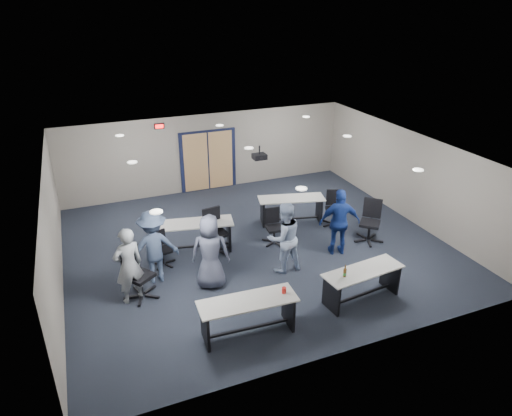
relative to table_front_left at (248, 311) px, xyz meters
name	(u,v)px	position (x,y,z in m)	size (l,w,h in m)	color
floor	(256,246)	(1.50, 3.29, -0.55)	(10.00, 10.00, 0.00)	#1C212D
back_wall	(208,152)	(1.50, 7.79, 0.80)	(10.00, 0.04, 2.70)	gray
front_wall	(349,295)	(1.50, -1.21, 0.80)	(10.00, 0.04, 2.70)	gray
left_wall	(53,235)	(-3.50, 3.29, 0.80)	(0.04, 9.00, 2.70)	gray
right_wall	(409,176)	(6.50, 3.29, 0.80)	(0.04, 9.00, 2.70)	gray
ceiling	(256,152)	(1.50, 3.29, 2.15)	(10.00, 9.00, 0.04)	silver
double_door	(208,161)	(1.50, 7.75, 0.50)	(2.00, 0.07, 2.20)	black
exit_sign	(159,126)	(-0.10, 7.73, 1.90)	(0.32, 0.07, 0.18)	black
ceiling_projector	(259,156)	(1.80, 3.79, 1.85)	(0.35, 0.32, 0.37)	black
ceiling_can_lights	(252,151)	(1.50, 3.54, 2.12)	(6.24, 5.74, 0.02)	silver
table_front_left	(248,311)	(0.00, 0.00, 0.00)	(2.02, 0.77, 0.94)	#BBB8B1
table_front_right	(362,279)	(2.78, 0.12, -0.02)	(1.95, 0.83, 1.05)	#BBB8B1
table_back_left	(195,231)	(-0.10, 3.69, 0.01)	(2.13, 1.07, 0.83)	#BBB8B1
table_back_right	(291,206)	(3.04, 4.26, -0.01)	(2.07, 1.12, 0.80)	#BBB8B1
chair_back_a	(162,249)	(-1.08, 3.26, -0.10)	(0.57, 0.57, 0.91)	black
chair_back_b	(216,232)	(0.40, 3.40, 0.05)	(0.76, 0.76, 1.21)	black
chair_back_c	(274,227)	(2.03, 3.25, -0.06)	(0.63, 0.63, 1.00)	black
chair_back_d	(334,209)	(4.15, 3.62, -0.03)	(0.66, 0.66, 1.05)	black
chair_loose_left	(140,274)	(-1.82, 2.08, 0.05)	(0.76, 0.76, 1.20)	black
chair_loose_right	(370,222)	(4.54, 2.36, 0.05)	(0.76, 0.76, 1.20)	black
person_gray	(129,266)	(-2.03, 2.03, 0.36)	(0.66, 0.44, 1.82)	#949BA2
person_plaid	(210,252)	(-0.19, 1.92, 0.36)	(0.89, 0.58, 1.83)	#4D536A
person_lightblue	(284,238)	(1.69, 1.90, 0.36)	(0.89, 0.69, 1.83)	#ADC1E5
person_navy	(340,222)	(3.39, 2.13, 0.36)	(1.07, 0.45, 1.83)	navy
person_back	(154,247)	(-1.37, 2.65, 0.36)	(1.18, 0.68, 1.83)	#3F5071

